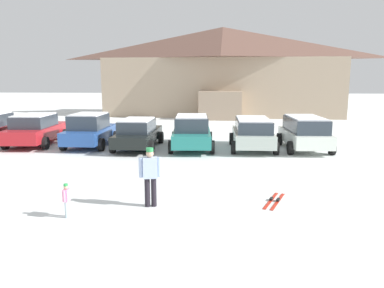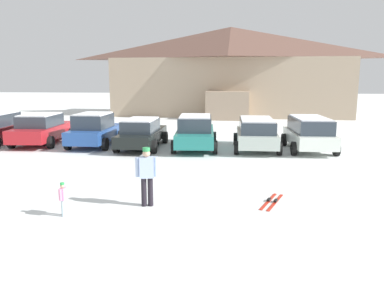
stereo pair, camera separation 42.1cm
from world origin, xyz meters
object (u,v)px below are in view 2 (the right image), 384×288
(ski_lodge, at_px, (230,71))
(pair_of_skis, at_px, (272,201))
(parked_black_sedan, at_px, (142,133))
(parked_white_suv, at_px, (309,133))
(parked_blue_hatchback, at_px, (95,130))
(skier_adult_in_blue_parka, at_px, (147,173))
(parked_red_sedan, at_px, (42,128))
(skier_child_in_pink_snowsuit, at_px, (63,197))
(parked_silver_wagon, at_px, (256,133))
(parked_teal_hatchback, at_px, (195,132))

(ski_lodge, bearing_deg, pair_of_skis, -87.14)
(parked_black_sedan, distance_m, parked_white_suv, 8.35)
(ski_lodge, bearing_deg, parked_blue_hatchback, -111.80)
(parked_black_sedan, bearing_deg, skier_adult_in_blue_parka, -75.78)
(parked_black_sedan, height_order, pair_of_skis, parked_black_sedan)
(parked_red_sedan, xyz_separation_m, parked_white_suv, (14.00, -0.51, 0.06))
(skier_child_in_pink_snowsuit, xyz_separation_m, pair_of_skis, (5.52, 1.64, -0.48))
(parked_red_sedan, height_order, parked_silver_wagon, parked_red_sedan)
(skier_child_in_pink_snowsuit, bearing_deg, parked_black_sedan, 91.11)
(skier_child_in_pink_snowsuit, bearing_deg, pair_of_skis, 16.56)
(parked_teal_hatchback, bearing_deg, ski_lodge, 84.54)
(skier_child_in_pink_snowsuit, relative_size, pair_of_skis, 0.56)
(ski_lodge, relative_size, parked_black_sedan, 4.80)
(parked_teal_hatchback, relative_size, parked_silver_wagon, 1.16)
(parked_black_sedan, relative_size, parked_teal_hatchback, 0.98)
(pair_of_skis, bearing_deg, parked_red_sedan, 142.89)
(ski_lodge, bearing_deg, parked_red_sedan, -120.38)
(parked_red_sedan, xyz_separation_m, skier_adult_in_blue_parka, (7.84, -9.26, 0.11))
(parked_red_sedan, distance_m, skier_child_in_pink_snowsuit, 11.79)
(skier_adult_in_blue_parka, distance_m, skier_child_in_pink_snowsuit, 2.27)
(ski_lodge, distance_m, parked_teal_hatchback, 18.07)
(skier_adult_in_blue_parka, height_order, pair_of_skis, skier_adult_in_blue_parka)
(ski_lodge, bearing_deg, parked_white_suv, -77.49)
(skier_adult_in_blue_parka, bearing_deg, parked_blue_hatchback, 118.12)
(parked_red_sedan, height_order, parked_teal_hatchback, parked_teal_hatchback)
(skier_child_in_pink_snowsuit, bearing_deg, ski_lodge, 81.22)
(parked_white_suv, bearing_deg, parked_blue_hatchback, 179.10)
(parked_red_sedan, bearing_deg, parked_blue_hatchback, -6.20)
(ski_lodge, xyz_separation_m, parked_teal_hatchback, (-1.69, -17.69, -3.32))
(ski_lodge, relative_size, skier_adult_in_blue_parka, 13.39)
(parked_silver_wagon, relative_size, skier_child_in_pink_snowsuit, 4.59)
(parked_black_sedan, relative_size, parked_white_suv, 1.13)
(parked_teal_hatchback, bearing_deg, skier_child_in_pink_snowsuit, -104.65)
(parked_red_sedan, relative_size, parked_black_sedan, 1.02)
(parked_white_suv, relative_size, skier_child_in_pink_snowsuit, 4.63)
(parked_blue_hatchback, xyz_separation_m, parked_black_sedan, (2.58, -0.30, -0.09))
(parked_black_sedan, height_order, skier_adult_in_blue_parka, skier_adult_in_blue_parka)
(ski_lodge, height_order, parked_red_sedan, ski_lodge)
(parked_black_sedan, height_order, parked_white_suv, parked_white_suv)
(parked_blue_hatchback, distance_m, skier_child_in_pink_snowsuit, 10.29)
(parked_silver_wagon, height_order, skier_child_in_pink_snowsuit, parked_silver_wagon)
(skier_adult_in_blue_parka, relative_size, skier_child_in_pink_snowsuit, 1.87)
(parked_teal_hatchback, bearing_deg, parked_silver_wagon, -1.27)
(ski_lodge, height_order, parked_black_sedan, ski_lodge)
(parked_silver_wagon, bearing_deg, skier_adult_in_blue_parka, -112.46)
(parked_blue_hatchback, relative_size, parked_black_sedan, 0.89)
(ski_lodge, relative_size, parked_silver_wagon, 5.45)
(parked_blue_hatchback, distance_m, parked_black_sedan, 2.60)
(pair_of_skis, bearing_deg, skier_adult_in_blue_parka, -169.25)
(ski_lodge, xyz_separation_m, parked_blue_hatchback, (-7.01, -17.51, -3.30))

